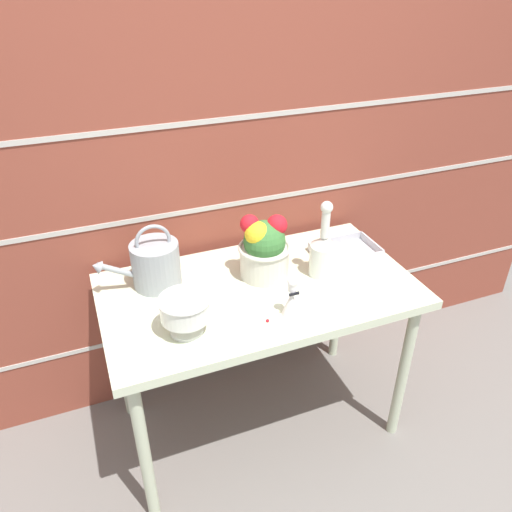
{
  "coord_description": "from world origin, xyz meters",
  "views": [
    {
      "loc": [
        -0.58,
        -1.44,
        1.83
      ],
      "look_at": [
        0.0,
        0.03,
        0.86
      ],
      "focal_mm": 35.0,
      "sensor_mm": 36.0,
      "label": 1
    }
  ],
  "objects_px": {
    "flower_planter": "(264,248)",
    "wire_tray": "(345,252)",
    "figurine_vase": "(292,300)",
    "watering_can": "(155,264)",
    "crystal_pedestal_bowl": "(185,310)",
    "glass_decanter": "(323,252)"
  },
  "relations": [
    {
      "from": "glass_decanter",
      "to": "wire_tray",
      "type": "relative_size",
      "value": 1.19
    },
    {
      "from": "flower_planter",
      "to": "figurine_vase",
      "type": "xyz_separation_m",
      "value": [
        -0.01,
        -0.27,
        -0.06
      ]
    },
    {
      "from": "watering_can",
      "to": "flower_planter",
      "type": "bearing_deg",
      "value": -12.28
    },
    {
      "from": "crystal_pedestal_bowl",
      "to": "figurine_vase",
      "type": "relative_size",
      "value": 1.12
    },
    {
      "from": "flower_planter",
      "to": "glass_decanter",
      "type": "distance_m",
      "value": 0.23
    },
    {
      "from": "watering_can",
      "to": "figurine_vase",
      "type": "bearing_deg",
      "value": -41.78
    },
    {
      "from": "crystal_pedestal_bowl",
      "to": "figurine_vase",
      "type": "xyz_separation_m",
      "value": [
        0.36,
        -0.04,
        -0.03
      ]
    },
    {
      "from": "glass_decanter",
      "to": "wire_tray",
      "type": "bearing_deg",
      "value": 30.28
    },
    {
      "from": "crystal_pedestal_bowl",
      "to": "flower_planter",
      "type": "distance_m",
      "value": 0.43
    },
    {
      "from": "crystal_pedestal_bowl",
      "to": "flower_planter",
      "type": "relative_size",
      "value": 0.67
    },
    {
      "from": "watering_can",
      "to": "flower_planter",
      "type": "relative_size",
      "value": 1.26
    },
    {
      "from": "watering_can",
      "to": "glass_decanter",
      "type": "height_order",
      "value": "glass_decanter"
    },
    {
      "from": "crystal_pedestal_bowl",
      "to": "glass_decanter",
      "type": "relative_size",
      "value": 0.55
    },
    {
      "from": "watering_can",
      "to": "flower_planter",
      "type": "height_order",
      "value": "flower_planter"
    },
    {
      "from": "crystal_pedestal_bowl",
      "to": "glass_decanter",
      "type": "bearing_deg",
      "value": 13.93
    },
    {
      "from": "flower_planter",
      "to": "wire_tray",
      "type": "distance_m",
      "value": 0.39
    },
    {
      "from": "watering_can",
      "to": "wire_tray",
      "type": "height_order",
      "value": "watering_can"
    },
    {
      "from": "watering_can",
      "to": "crystal_pedestal_bowl",
      "type": "xyz_separation_m",
      "value": [
        0.03,
        -0.31,
        -0.0
      ]
    },
    {
      "from": "glass_decanter",
      "to": "wire_tray",
      "type": "xyz_separation_m",
      "value": [
        0.16,
        0.1,
        -0.09
      ]
    },
    {
      "from": "watering_can",
      "to": "flower_planter",
      "type": "xyz_separation_m",
      "value": [
        0.4,
        -0.09,
        0.03
      ]
    },
    {
      "from": "flower_planter",
      "to": "figurine_vase",
      "type": "relative_size",
      "value": 1.67
    },
    {
      "from": "crystal_pedestal_bowl",
      "to": "flower_planter",
      "type": "xyz_separation_m",
      "value": [
        0.37,
        0.22,
        0.03
      ]
    }
  ]
}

